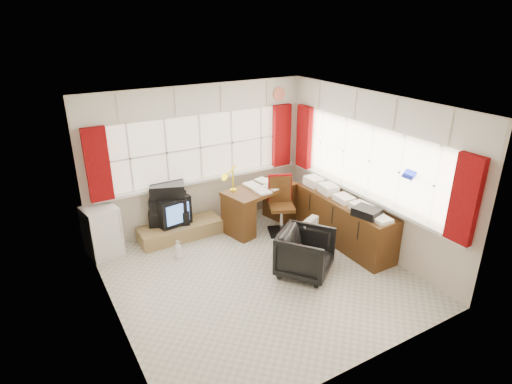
% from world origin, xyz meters
% --- Properties ---
extents(ground, '(4.00, 4.00, 0.00)m').
position_xyz_m(ground, '(0.00, 0.00, 0.00)').
color(ground, beige).
rests_on(ground, ground).
extents(room_walls, '(4.00, 4.00, 4.00)m').
position_xyz_m(room_walls, '(0.00, 0.00, 1.50)').
color(room_walls, beige).
rests_on(room_walls, ground).
extents(window_back, '(3.70, 0.12, 3.60)m').
position_xyz_m(window_back, '(0.00, 1.94, 0.95)').
color(window_back, beige).
rests_on(window_back, room_walls).
extents(window_right, '(0.12, 3.70, 3.60)m').
position_xyz_m(window_right, '(1.94, 0.00, 0.95)').
color(window_right, beige).
rests_on(window_right, room_walls).
extents(curtains, '(3.83, 3.83, 1.15)m').
position_xyz_m(curtains, '(0.92, 0.93, 1.46)').
color(curtains, maroon).
rests_on(curtains, room_walls).
extents(overhead_cabinets, '(3.98, 3.98, 0.48)m').
position_xyz_m(overhead_cabinets, '(0.98, 0.98, 2.25)').
color(overhead_cabinets, silver).
rests_on(overhead_cabinets, room_walls).
extents(desk, '(1.42, 0.92, 0.79)m').
position_xyz_m(desk, '(0.83, 1.39, 0.42)').
color(desk, '#512F13').
rests_on(desk, ground).
extents(desk_lamp, '(0.18, 0.16, 0.47)m').
position_xyz_m(desk_lamp, '(0.37, 1.51, 1.08)').
color(desk_lamp, yellow).
rests_on(desk_lamp, desk).
extents(task_chair, '(0.56, 0.57, 1.01)m').
position_xyz_m(task_chair, '(1.07, 1.08, 0.54)').
color(task_chair, black).
rests_on(task_chair, ground).
extents(office_chair, '(1.02, 1.03, 0.68)m').
position_xyz_m(office_chair, '(0.63, -0.25, 0.34)').
color(office_chair, black).
rests_on(office_chair, ground).
extents(radiator, '(0.43, 0.31, 0.60)m').
position_xyz_m(radiator, '(1.01, 0.19, 0.24)').
color(radiator, white).
rests_on(radiator, ground).
extents(credenza, '(0.50, 2.00, 0.85)m').
position_xyz_m(credenza, '(1.73, 0.20, 0.40)').
color(credenza, '#512F13').
rests_on(credenza, ground).
extents(file_tray, '(0.38, 0.44, 0.13)m').
position_xyz_m(file_tray, '(1.63, -0.39, 0.81)').
color(file_tray, black).
rests_on(file_tray, credenza).
extents(tv_bench, '(1.40, 0.50, 0.25)m').
position_xyz_m(tv_bench, '(-0.55, 1.72, 0.12)').
color(tv_bench, '#95784A').
rests_on(tv_bench, ground).
extents(crt_tv, '(0.61, 0.58, 0.49)m').
position_xyz_m(crt_tv, '(-0.65, 1.86, 0.50)').
color(crt_tv, black).
rests_on(crt_tv, tv_bench).
extents(hifi_stack, '(0.78, 0.63, 0.70)m').
position_xyz_m(hifi_stack, '(-0.67, 1.89, 0.58)').
color(hifi_stack, black).
rests_on(hifi_stack, tv_bench).
extents(mini_fridge, '(0.56, 0.56, 0.81)m').
position_xyz_m(mini_fridge, '(-1.80, 1.80, 0.41)').
color(mini_fridge, white).
rests_on(mini_fridge, ground).
extents(spray_bottle_a, '(0.16, 0.16, 0.30)m').
position_xyz_m(spray_bottle_a, '(-0.83, 1.10, 0.15)').
color(spray_bottle_a, white).
rests_on(spray_bottle_a, ground).
extents(spray_bottle_b, '(0.12, 0.12, 0.19)m').
position_xyz_m(spray_bottle_b, '(-0.31, 1.65, 0.10)').
color(spray_bottle_b, '#94DCCC').
rests_on(spray_bottle_b, ground).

